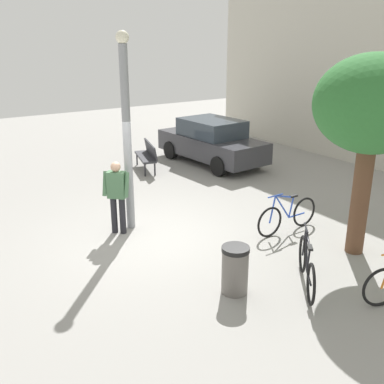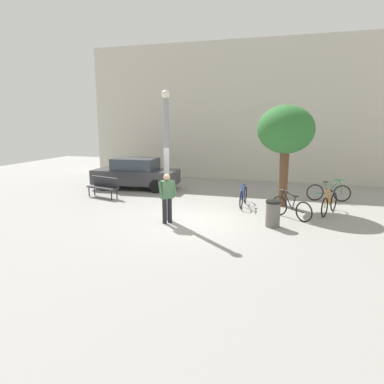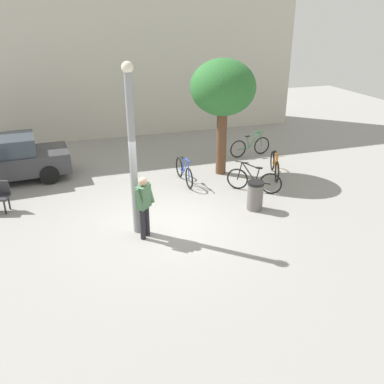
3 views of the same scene
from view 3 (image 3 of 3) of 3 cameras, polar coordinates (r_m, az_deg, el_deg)
The scene contains 11 objects.
ground_plane at distance 11.46m, azimuth -3.84°, elevation -4.53°, with size 36.00×36.00×0.00m, color gray.
building_facade at distance 19.92m, azimuth -11.84°, elevation 18.82°, with size 17.73×2.00×7.71m, color beige.
lamppost at distance 10.30m, azimuth -8.22°, elevation 6.12°, with size 0.28×0.28×4.37m.
person_by_lamppost at distance 10.48m, azimuth -6.63°, elevation -1.57°, with size 0.58×0.58×1.67m.
plaza_tree at distance 14.26m, azimuth 4.27°, elevation 13.92°, with size 2.21×2.21×3.99m.
bicycle_orange at distance 14.95m, azimuth 11.29°, elevation 3.62°, with size 0.67×1.72×0.97m.
bicycle_blue at distance 14.06m, azimuth -1.10°, elevation 2.78°, with size 0.08×1.81×0.97m.
bicycle_green at distance 16.90m, azimuth 8.01°, elevation 6.21°, with size 1.81×0.23×0.97m.
bicycle_black at distance 13.51m, azimuth 8.47°, elevation 1.60°, with size 1.43×1.19×0.97m.
parked_car_charcoal at distance 15.42m, azimuth -24.42°, elevation 4.06°, with size 4.30×2.03×1.55m.
trash_bin at distance 12.28m, azimuth 8.66°, elevation -0.47°, with size 0.49×0.49×0.87m.
Camera 3 is at (-2.43, -9.80, 5.43)m, focal length 38.82 mm.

